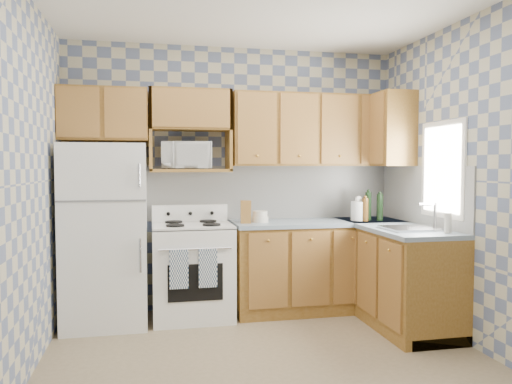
{
  "coord_description": "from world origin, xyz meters",
  "views": [
    {
      "loc": [
        -0.86,
        -3.54,
        1.48
      ],
      "look_at": [
        0.05,
        0.75,
        1.25
      ],
      "focal_mm": 35.0,
      "sensor_mm": 36.0,
      "label": 1
    }
  ],
  "objects_px": {
    "microwave": "(186,155)",
    "electric_kettle": "(358,211)",
    "refrigerator": "(106,235)",
    "stove_body": "(193,272)"
  },
  "relations": [
    {
      "from": "microwave",
      "to": "electric_kettle",
      "type": "height_order",
      "value": "microwave"
    },
    {
      "from": "electric_kettle",
      "to": "refrigerator",
      "type": "bearing_deg",
      "value": 179.33
    },
    {
      "from": "stove_body",
      "to": "microwave",
      "type": "xyz_separation_m",
      "value": [
        -0.04,
        0.17,
        1.13
      ]
    },
    {
      "from": "refrigerator",
      "to": "electric_kettle",
      "type": "xyz_separation_m",
      "value": [
        2.5,
        -0.03,
        0.18
      ]
    },
    {
      "from": "stove_body",
      "to": "electric_kettle",
      "type": "height_order",
      "value": "electric_kettle"
    },
    {
      "from": "stove_body",
      "to": "microwave",
      "type": "distance_m",
      "value": 1.15
    },
    {
      "from": "stove_body",
      "to": "microwave",
      "type": "bearing_deg",
      "value": 103.4
    },
    {
      "from": "microwave",
      "to": "electric_kettle",
      "type": "bearing_deg",
      "value": -4.8
    },
    {
      "from": "stove_body",
      "to": "electric_kettle",
      "type": "xyz_separation_m",
      "value": [
        1.7,
        -0.05,
        0.57
      ]
    },
    {
      "from": "refrigerator",
      "to": "stove_body",
      "type": "height_order",
      "value": "refrigerator"
    }
  ]
}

